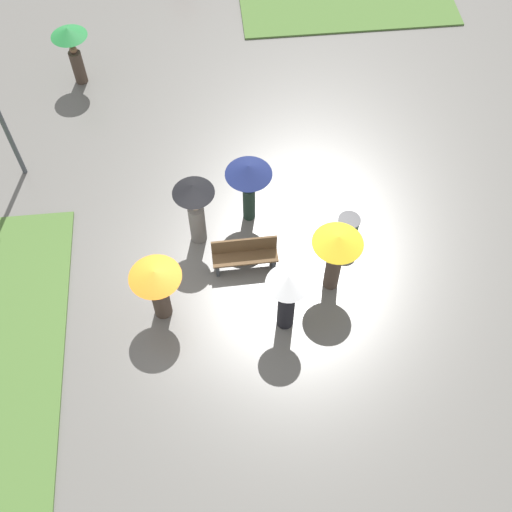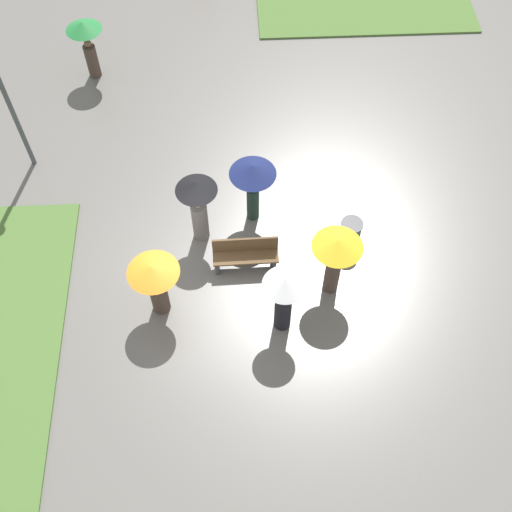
% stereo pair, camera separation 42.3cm
% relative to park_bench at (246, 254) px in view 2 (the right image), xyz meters
% --- Properties ---
extents(ground_plane, '(90.00, 90.00, 0.00)m').
position_rel_park_bench_xyz_m(ground_plane, '(-1.41, -0.50, -0.46)').
color(ground_plane, '#66635E').
extents(park_bench, '(1.53, 0.45, 0.90)m').
position_rel_park_bench_xyz_m(park_bench, '(0.00, 0.00, 0.00)').
color(park_bench, brown).
rests_on(park_bench, ground_plane).
extents(lamp_post, '(0.32, 0.32, 3.85)m').
position_rel_park_bench_xyz_m(lamp_post, '(-5.49, 3.47, 2.06)').
color(lamp_post, '#474C51').
rests_on(lamp_post, ground_plane).
extents(trash_bin, '(0.53, 0.53, 0.82)m').
position_rel_park_bench_xyz_m(trash_bin, '(2.51, 0.48, -0.05)').
color(trash_bin, '#335638').
rests_on(trash_bin, ground_plane).
extents(crowd_person_yellow, '(1.11, 1.11, 1.91)m').
position_rel_park_bench_xyz_m(crowd_person_yellow, '(1.93, -0.72, 0.93)').
color(crowd_person_yellow, '#47382D').
rests_on(crowd_person_yellow, ground_plane).
extents(crowd_person_orange, '(1.12, 1.12, 1.71)m').
position_rel_park_bench_xyz_m(crowd_person_orange, '(-1.95, -1.07, 0.72)').
color(crowd_person_orange, '#47382D').
rests_on(crowd_person_orange, ground_plane).
extents(crowd_person_white, '(0.93, 0.93, 1.98)m').
position_rel_park_bench_xyz_m(crowd_person_white, '(0.75, -1.62, 0.87)').
color(crowd_person_white, black).
rests_on(crowd_person_white, ground_plane).
extents(crowd_person_navy, '(1.10, 1.10, 1.89)m').
position_rel_park_bench_xyz_m(crowd_person_navy, '(0.23, 1.43, 1.02)').
color(crowd_person_navy, '#1E3328').
rests_on(crowd_person_navy, ground_plane).
extents(crowd_person_black, '(0.96, 0.96, 2.01)m').
position_rel_park_bench_xyz_m(crowd_person_black, '(-1.05, 0.90, 0.87)').
color(crowd_person_black, slate).
rests_on(crowd_person_black, ground_plane).
extents(lone_walker_mid_plaza, '(1.00, 1.00, 1.83)m').
position_rel_park_bench_xyz_m(lone_walker_mid_plaza, '(-4.17, 6.84, 0.83)').
color(lone_walker_mid_plaza, '#47382D').
rests_on(lone_walker_mid_plaza, ground_plane).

